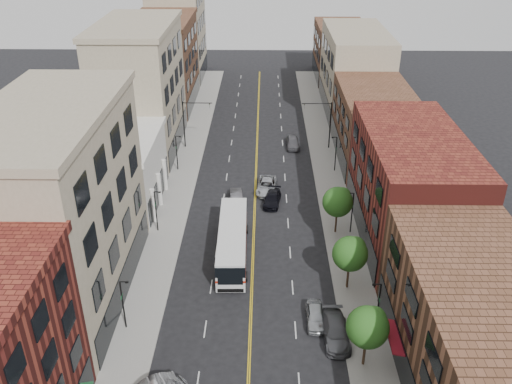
{
  "coord_description": "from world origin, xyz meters",
  "views": [
    {
      "loc": [
        1.09,
        -28.35,
        33.41
      ],
      "look_at": [
        0.24,
        24.4,
        5.0
      ],
      "focal_mm": 38.0,
      "sensor_mm": 36.0,
      "label": 1
    }
  ],
  "objects_px": {
    "car_lane_behind": "(236,196)",
    "car_lane_a": "(272,199)",
    "car_lane_b": "(267,186)",
    "car_lane_c": "(293,142)",
    "city_bus": "(233,240)",
    "car_parked_mid": "(336,331)",
    "car_parked_far": "(315,316)"
  },
  "relations": [
    {
      "from": "car_lane_behind",
      "to": "car_lane_c",
      "type": "relative_size",
      "value": 0.88
    },
    {
      "from": "city_bus",
      "to": "car_lane_a",
      "type": "xyz_separation_m",
      "value": [
        4.33,
        11.31,
        -1.28
      ]
    },
    {
      "from": "car_lane_b",
      "to": "car_lane_a",
      "type": "bearing_deg",
      "value": -73.78
    },
    {
      "from": "car_lane_behind",
      "to": "car_lane_b",
      "type": "xyz_separation_m",
      "value": [
        3.87,
        2.63,
        0.07
      ]
    },
    {
      "from": "car_parked_mid",
      "to": "car_lane_c",
      "type": "xyz_separation_m",
      "value": [
        -1.9,
        41.37,
        0.04
      ]
    },
    {
      "from": "car_lane_b",
      "to": "car_lane_behind",
      "type": "bearing_deg",
      "value": -140.97
    },
    {
      "from": "car_lane_behind",
      "to": "car_lane_c",
      "type": "xyz_separation_m",
      "value": [
        7.87,
        17.04,
        0.12
      ]
    },
    {
      "from": "car_lane_a",
      "to": "car_lane_b",
      "type": "bearing_deg",
      "value": 109.32
    },
    {
      "from": "car_parked_far",
      "to": "car_lane_b",
      "type": "distance_m",
      "value": 25.28
    },
    {
      "from": "car_parked_mid",
      "to": "city_bus",
      "type": "bearing_deg",
      "value": 126.43
    },
    {
      "from": "city_bus",
      "to": "car_lane_a",
      "type": "distance_m",
      "value": 12.17
    },
    {
      "from": "car_lane_behind",
      "to": "car_lane_b",
      "type": "relative_size",
      "value": 0.77
    },
    {
      "from": "car_parked_far",
      "to": "car_lane_behind",
      "type": "relative_size",
      "value": 0.98
    },
    {
      "from": "car_parked_far",
      "to": "car_lane_b",
      "type": "height_order",
      "value": "car_lane_b"
    },
    {
      "from": "car_lane_b",
      "to": "car_lane_c",
      "type": "relative_size",
      "value": 1.15
    },
    {
      "from": "car_parked_far",
      "to": "car_lane_a",
      "type": "relative_size",
      "value": 0.87
    },
    {
      "from": "car_lane_c",
      "to": "car_parked_far",
      "type": "bearing_deg",
      "value": -90.63
    },
    {
      "from": "car_lane_c",
      "to": "car_lane_a",
      "type": "bearing_deg",
      "value": -101.68
    },
    {
      "from": "city_bus",
      "to": "car_lane_behind",
      "type": "distance_m",
      "value": 12.07
    },
    {
      "from": "city_bus",
      "to": "car_lane_behind",
      "type": "bearing_deg",
      "value": 89.83
    },
    {
      "from": "city_bus",
      "to": "car_lane_c",
      "type": "xyz_separation_m",
      "value": [
        7.65,
        29.05,
        -1.16
      ]
    },
    {
      "from": "car_parked_far",
      "to": "car_lane_b",
      "type": "xyz_separation_m",
      "value": [
        -4.3,
        24.91,
        0.06
      ]
    },
    {
      "from": "city_bus",
      "to": "car_lane_c",
      "type": "distance_m",
      "value": 30.06
    },
    {
      "from": "car_parked_far",
      "to": "car_lane_c",
      "type": "xyz_separation_m",
      "value": [
        -0.3,
        39.32,
        0.11
      ]
    },
    {
      "from": "car_parked_mid",
      "to": "car_parked_far",
      "type": "xyz_separation_m",
      "value": [
        -1.6,
        2.05,
        -0.08
      ]
    },
    {
      "from": "car_lane_a",
      "to": "car_lane_b",
      "type": "xyz_separation_m",
      "value": [
        -0.67,
        3.33,
        0.07
      ]
    },
    {
      "from": "car_parked_mid",
      "to": "car_parked_far",
      "type": "relative_size",
      "value": 1.3
    },
    {
      "from": "city_bus",
      "to": "car_parked_mid",
      "type": "bearing_deg",
      "value": -53.44
    },
    {
      "from": "car_lane_behind",
      "to": "car_lane_a",
      "type": "distance_m",
      "value": 4.6
    },
    {
      "from": "city_bus",
      "to": "car_parked_mid",
      "type": "relative_size",
      "value": 2.48
    },
    {
      "from": "car_parked_mid",
      "to": "car_lane_behind",
      "type": "distance_m",
      "value": 26.22
    },
    {
      "from": "car_parked_far",
      "to": "car_lane_behind",
      "type": "height_order",
      "value": "car_parked_far"
    }
  ]
}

